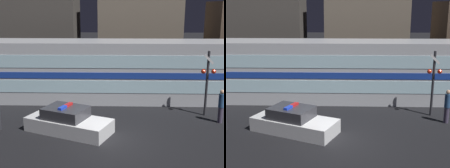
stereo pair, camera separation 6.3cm
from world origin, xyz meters
TOP-DOWN VIEW (x-y plane):
  - ground_plane at (0.00, 0.00)m, footprint 120.00×120.00m
  - train at (2.07, 6.67)m, footprint 23.72×3.09m
  - police_car at (-2.13, 1.03)m, footprint 4.62×3.30m
  - pedestrian at (5.90, 2.50)m, footprint 0.31×0.31m
  - crossing_signal_near at (5.37, 3.62)m, footprint 0.83×0.35m
  - building_left at (-6.62, 14.39)m, footprint 6.41×4.40m
  - building_center at (2.11, 15.04)m, footprint 7.14×4.89m

SIDE VIEW (x-z plane):
  - ground_plane at x=0.00m, z-range 0.00..0.00m
  - police_car at x=-2.13m, z-range -0.18..1.21m
  - pedestrian at x=5.90m, z-range 0.03..1.88m
  - train at x=2.07m, z-range 0.00..3.95m
  - crossing_signal_near at x=5.37m, z-range 0.26..4.01m
  - building_left at x=-6.62m, z-range 0.00..7.82m
  - building_center at x=2.11m, z-range 0.00..9.00m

